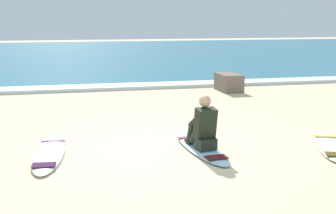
% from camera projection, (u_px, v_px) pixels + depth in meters
% --- Properties ---
extents(ground_plane, '(80.00, 80.00, 0.00)m').
position_uv_depth(ground_plane, '(163.00, 149.00, 7.68)').
color(ground_plane, beige).
extents(sea, '(80.00, 28.00, 0.10)m').
position_uv_depth(sea, '(96.00, 54.00, 27.44)').
color(sea, teal).
rests_on(sea, ground).
extents(breaking_foam, '(80.00, 0.90, 0.11)m').
position_uv_depth(breaking_foam, '(120.00, 87.00, 14.34)').
color(breaking_foam, white).
rests_on(breaking_foam, ground).
extents(surfboard_main, '(0.71, 2.18, 0.08)m').
position_uv_depth(surfboard_main, '(201.00, 148.00, 7.68)').
color(surfboard_main, '#9ED1E5').
rests_on(surfboard_main, ground).
extents(surfer_seated, '(0.43, 0.74, 0.95)m').
position_uv_depth(surfer_seated, '(203.00, 127.00, 7.49)').
color(surfer_seated, black).
rests_on(surfer_seated, surfboard_main).
extents(surfboard_spare_near, '(0.66, 2.33, 0.08)m').
position_uv_depth(surfboard_spare_near, '(49.00, 153.00, 7.39)').
color(surfboard_spare_near, white).
rests_on(surfboard_spare_near, ground).
extents(surfboard_spare_far, '(1.24, 1.92, 0.08)m').
position_uv_depth(surfboard_spare_far, '(331.00, 146.00, 7.76)').
color(surfboard_spare_far, white).
rests_on(surfboard_spare_far, ground).
extents(shoreline_rock, '(0.67, 1.04, 0.55)m').
position_uv_depth(shoreline_rock, '(229.00, 82.00, 13.80)').
color(shoreline_rock, '#756656').
rests_on(shoreline_rock, ground).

